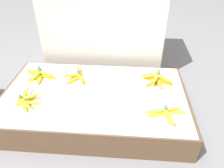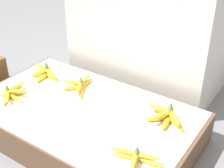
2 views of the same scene
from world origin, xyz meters
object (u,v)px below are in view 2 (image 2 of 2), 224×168
Objects in this scene: banana_bunch_middle_midleft at (79,85)px; banana_bunch_middle_right at (166,116)px; banana_bunch_front_right at (135,158)px; banana_bunch_middle_left at (45,72)px; banana_bunch_front_left at (12,93)px.

banana_bunch_middle_midleft is 0.97× the size of banana_bunch_middle_right.
banana_bunch_front_right is 1.08× the size of banana_bunch_middle_midleft.
banana_bunch_middle_midleft is (0.29, 0.01, -0.01)m from banana_bunch_middle_left.
banana_bunch_middle_right is (0.86, 0.30, 0.01)m from banana_bunch_front_left.
banana_bunch_middle_right is at bearing 0.71° from banana_bunch_middle_left.
banana_bunch_middle_left is at bearing -177.92° from banana_bunch_middle_midleft.
banana_bunch_middle_right is (0.59, 0.00, 0.01)m from banana_bunch_middle_midleft.
banana_bunch_front_right is 0.71m from banana_bunch_middle_midleft.
banana_bunch_middle_left is at bearing -179.29° from banana_bunch_middle_right.
banana_bunch_front_left is 1.00× the size of banana_bunch_middle_midleft.
banana_bunch_middle_midleft is (-0.61, 0.36, -0.00)m from banana_bunch_front_right.
banana_bunch_front_left is at bearing 176.04° from banana_bunch_front_right.
banana_bunch_front_right is 0.36m from banana_bunch_middle_right.
banana_bunch_middle_midleft is at bearing -179.96° from banana_bunch_middle_right.
banana_bunch_middle_midleft reaches higher than banana_bunch_front_left.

